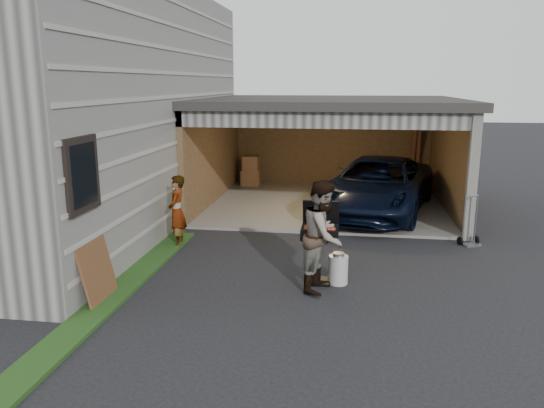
{
  "coord_description": "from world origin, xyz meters",
  "views": [
    {
      "loc": [
        1.37,
        -7.87,
        3.3
      ],
      "look_at": [
        -0.02,
        1.39,
        1.15
      ],
      "focal_mm": 35.0,
      "sensor_mm": 36.0,
      "label": 1
    }
  ],
  "objects": [
    {
      "name": "propane_tank",
      "position": [
        1.22,
        0.59,
        0.24
      ],
      "size": [
        0.41,
        0.41,
        0.49
      ],
      "primitive_type": "cylinder",
      "rotation": [
        0.0,
        0.0,
        -0.3
      ],
      "color": "beige",
      "rests_on": "ground"
    },
    {
      "name": "minivan",
      "position": [
        2.07,
        5.56,
        0.69
      ],
      "size": [
        3.41,
        5.38,
        1.38
      ],
      "primitive_type": "imported",
      "rotation": [
        0.0,
        0.0,
        -0.24
      ],
      "color": "black",
      "rests_on": "ground"
    },
    {
      "name": "groundcover_strip",
      "position": [
        -2.25,
        -1.0,
        0.03
      ],
      "size": [
        0.5,
        8.0,
        0.06
      ],
      "primitive_type": "cube",
      "color": "#193814",
      "rests_on": "ground"
    },
    {
      "name": "bbq_grill",
      "position": [
        0.9,
        0.63,
        0.81
      ],
      "size": [
        0.61,
        0.54,
        1.37
      ],
      "color": "black",
      "rests_on": "ground"
    },
    {
      "name": "plywood_panel",
      "position": [
        -2.4,
        -0.71,
        0.48
      ],
      "size": [
        0.24,
        0.87,
        0.96
      ],
      "primitive_type": "cube",
      "rotation": [
        0.0,
        -0.21,
        0.0
      ],
      "color": "#56371D",
      "rests_on": "ground"
    },
    {
      "name": "house",
      "position": [
        -6.0,
        4.0,
        2.75
      ],
      "size": [
        7.0,
        11.0,
        5.5
      ],
      "primitive_type": "cube",
      "color": "#474744",
      "rests_on": "ground"
    },
    {
      "name": "man",
      "position": [
        0.98,
        0.32,
        0.9
      ],
      "size": [
        0.86,
        1.01,
        1.81
      ],
      "primitive_type": "imported",
      "rotation": [
        0.0,
        0.0,
        1.34
      ],
      "color": "#412A19",
      "rests_on": "ground"
    },
    {
      "name": "garage",
      "position": [
        0.76,
        6.79,
        1.87
      ],
      "size": [
        6.8,
        6.3,
        2.9
      ],
      "color": "#605E59",
      "rests_on": "ground"
    },
    {
      "name": "ground",
      "position": [
        0.0,
        0.0,
        0.0
      ],
      "size": [
        80.0,
        80.0,
        0.0
      ],
      "primitive_type": "plane",
      "color": "black",
      "rests_on": "ground"
    },
    {
      "name": "hand_truck",
      "position": [
        3.87,
        3.19,
        0.2
      ],
      "size": [
        0.48,
        0.45,
        1.05
      ],
      "rotation": [
        0.0,
        0.0,
        0.43
      ],
      "color": "gray",
      "rests_on": "ground"
    },
    {
      "name": "woman",
      "position": [
        -2.1,
        2.2,
        0.74
      ],
      "size": [
        0.4,
        0.57,
        1.48
      ],
      "primitive_type": "imported",
      "rotation": [
        0.0,
        0.0,
        -1.49
      ],
      "color": "#A9C0D5",
      "rests_on": "ground"
    }
  ]
}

